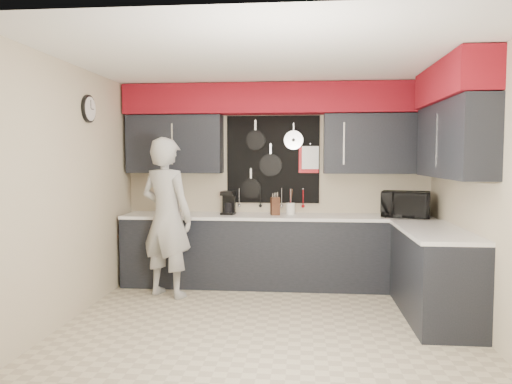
# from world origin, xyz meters

# --- Properties ---
(ground) EXTENTS (4.00, 4.00, 0.00)m
(ground) POSITION_xyz_m (0.00, 0.00, 0.00)
(ground) COLOR beige
(ground) RESTS_ON ground
(back_wall_assembly) EXTENTS (4.00, 0.36, 2.60)m
(back_wall_assembly) POSITION_xyz_m (0.01, 1.60, 2.01)
(back_wall_assembly) COLOR beige
(back_wall_assembly) RESTS_ON ground
(right_wall_assembly) EXTENTS (0.36, 3.50, 2.60)m
(right_wall_assembly) POSITION_xyz_m (1.85, 0.26, 1.94)
(right_wall_assembly) COLOR beige
(right_wall_assembly) RESTS_ON ground
(left_wall_assembly) EXTENTS (0.05, 3.50, 2.60)m
(left_wall_assembly) POSITION_xyz_m (-1.99, 0.02, 1.33)
(left_wall_assembly) COLOR beige
(left_wall_assembly) RESTS_ON ground
(base_cabinets) EXTENTS (3.95, 2.20, 0.92)m
(base_cabinets) POSITION_xyz_m (0.49, 1.13, 0.46)
(base_cabinets) COLOR black
(base_cabinets) RESTS_ON ground
(microwave) EXTENTS (0.65, 0.51, 0.32)m
(microwave) POSITION_xyz_m (1.61, 1.38, 1.08)
(microwave) COLOR black
(microwave) RESTS_ON base_cabinets
(knife_block) EXTENTS (0.13, 0.13, 0.23)m
(knife_block) POSITION_xyz_m (-0.00, 1.43, 1.03)
(knife_block) COLOR #371B11
(knife_block) RESTS_ON base_cabinets
(utensil_crock) EXTENTS (0.12, 0.12, 0.15)m
(utensil_crock) POSITION_xyz_m (0.19, 1.51, 1.00)
(utensil_crock) COLOR white
(utensil_crock) RESTS_ON base_cabinets
(coffee_maker) EXTENTS (0.18, 0.22, 0.30)m
(coffee_maker) POSITION_xyz_m (-0.61, 1.48, 1.08)
(coffee_maker) COLOR black
(coffee_maker) RESTS_ON base_cabinets
(person) EXTENTS (0.81, 0.69, 1.89)m
(person) POSITION_xyz_m (-1.26, 0.88, 0.94)
(person) COLOR #B3B3B0
(person) RESTS_ON ground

